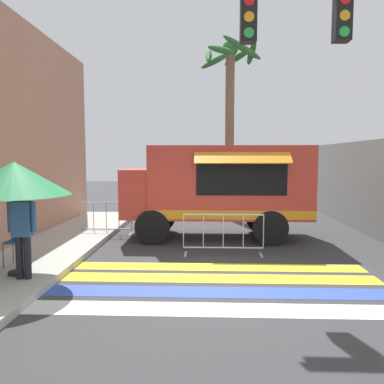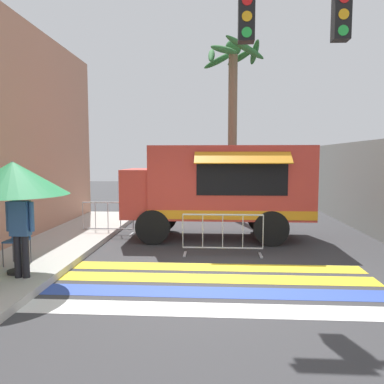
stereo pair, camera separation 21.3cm
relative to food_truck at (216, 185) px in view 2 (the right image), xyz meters
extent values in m
plane|color=#38383A|center=(-0.09, -3.85, -1.58)|extent=(60.00, 60.00, 0.00)
cube|color=white|center=(-0.09, -5.28, -1.57)|extent=(6.40, 0.56, 0.01)
cube|color=#334FB2|center=(-0.09, -4.52, -1.57)|extent=(6.40, 0.56, 0.01)
cube|color=yellow|center=(-0.09, -3.76, -1.57)|extent=(6.40, 0.56, 0.01)
cube|color=yellow|center=(-0.09, -3.00, -1.57)|extent=(6.40, 0.56, 0.01)
cube|color=#D13D33|center=(0.41, 0.01, 0.10)|extent=(4.52, 2.02, 2.04)
cube|color=#D13D33|center=(-1.85, 0.01, -0.23)|extent=(1.60, 1.86, 1.38)
cube|color=#1E232D|center=(-2.60, 0.01, 0.11)|extent=(0.06, 1.61, 0.52)
cube|color=black|center=(0.68, -1.02, 0.25)|extent=(2.39, 0.03, 0.92)
cube|color=orange|center=(0.68, -1.22, 0.79)|extent=(2.49, 0.43, 0.31)
cube|color=orange|center=(0.41, -1.01, -0.74)|extent=(4.52, 0.01, 0.24)
cylinder|color=black|center=(-1.72, -0.92, -1.10)|extent=(0.95, 0.22, 0.95)
cylinder|color=black|center=(-1.72, 0.93, -1.10)|extent=(0.95, 0.22, 0.95)
cylinder|color=black|center=(1.48, -0.92, -1.10)|extent=(0.95, 0.22, 0.95)
cylinder|color=black|center=(1.48, 0.93, -1.10)|extent=(0.95, 0.22, 0.95)
cube|color=black|center=(2.40, -3.21, 3.51)|extent=(0.32, 0.28, 0.90)
cylinder|color=#F2A519|center=(2.40, -3.35, 3.51)|extent=(0.20, 0.02, 0.20)
cylinder|color=green|center=(2.40, -3.35, 3.21)|extent=(0.20, 0.02, 0.20)
cube|color=black|center=(0.57, -3.21, 3.51)|extent=(0.32, 0.28, 0.90)
cylinder|color=red|center=(0.57, -3.35, 3.81)|extent=(0.20, 0.02, 0.20)
cylinder|color=#F2A519|center=(0.57, -3.35, 3.51)|extent=(0.20, 0.02, 0.20)
cylinder|color=green|center=(0.57, -3.35, 3.21)|extent=(0.20, 0.02, 0.20)
cylinder|color=black|center=(-3.84, -4.09, -1.40)|extent=(0.36, 0.36, 0.06)
cylinder|color=#B2B2B7|center=(-3.84, -4.09, -0.36)|extent=(0.04, 0.04, 2.15)
cone|color=#268C4C|center=(-3.84, -4.09, 0.40)|extent=(2.05, 2.05, 0.63)
cylinder|color=#4C4C51|center=(-4.33, -3.72, -1.19)|extent=(0.02, 0.02, 0.49)
cylinder|color=#4C4C51|center=(-3.94, -3.72, -1.19)|extent=(0.02, 0.02, 0.49)
cylinder|color=#4C4C51|center=(-4.33, -3.33, -1.19)|extent=(0.02, 0.02, 0.49)
cylinder|color=#4C4C51|center=(-3.94, -3.33, -1.19)|extent=(0.02, 0.02, 0.49)
cube|color=#2D5999|center=(-4.13, -3.52, -0.93)|extent=(0.41, 0.41, 0.03)
cube|color=#2D5999|center=(-4.13, -3.33, -0.68)|extent=(0.41, 0.03, 0.46)
cylinder|color=black|center=(-3.67, -4.34, -1.04)|extent=(0.13, 0.13, 0.79)
cylinder|color=black|center=(-3.52, -4.34, -1.04)|extent=(0.13, 0.13, 0.79)
cube|color=#33598C|center=(-3.60, -4.34, -0.32)|extent=(0.34, 0.20, 0.64)
cylinder|color=#33598C|center=(-3.82, -4.34, -0.29)|extent=(0.09, 0.09, 0.54)
cylinder|color=#33598C|center=(-3.38, -4.34, -0.29)|extent=(0.09, 0.09, 0.54)
sphere|color=tan|center=(-3.60, -4.34, 0.14)|extent=(0.22, 0.22, 0.22)
cylinder|color=#B7BABF|center=(0.16, -1.99, -0.58)|extent=(1.93, 0.04, 0.04)
cylinder|color=#B7BABF|center=(0.16, -1.99, -1.39)|extent=(1.93, 0.04, 0.04)
cylinder|color=#B7BABF|center=(-0.81, -1.99, -0.99)|extent=(0.02, 0.02, 0.81)
cylinder|color=#B7BABF|center=(-0.32, -1.99, -0.99)|extent=(0.02, 0.02, 0.81)
cylinder|color=#B7BABF|center=(0.16, -1.99, -0.99)|extent=(0.02, 0.02, 0.81)
cylinder|color=#B7BABF|center=(0.64, -1.99, -0.99)|extent=(0.02, 0.02, 0.81)
cylinder|color=#B7BABF|center=(1.13, -1.99, -0.99)|extent=(0.02, 0.02, 0.81)
cube|color=#B7BABF|center=(-0.76, -1.99, -1.56)|extent=(0.06, 0.44, 0.03)
cube|color=#B7BABF|center=(1.08, -1.99, -1.56)|extent=(0.06, 0.44, 0.03)
cylinder|color=#B7BABF|center=(-3.31, 0.28, -0.58)|extent=(1.57, 0.04, 0.04)
cylinder|color=#B7BABF|center=(-3.31, 0.28, -1.39)|extent=(1.57, 0.04, 0.04)
cylinder|color=#B7BABF|center=(-4.09, 0.28, -0.99)|extent=(0.02, 0.02, 0.81)
cylinder|color=#B7BABF|center=(-3.70, 0.28, -0.99)|extent=(0.02, 0.02, 0.81)
cylinder|color=#B7BABF|center=(-3.31, 0.28, -0.99)|extent=(0.02, 0.02, 0.81)
cylinder|color=#B7BABF|center=(-2.92, 0.28, -0.99)|extent=(0.02, 0.02, 0.81)
cylinder|color=#B7BABF|center=(-2.53, 0.28, -0.99)|extent=(0.02, 0.02, 0.81)
cube|color=#B7BABF|center=(-4.04, 0.28, -1.56)|extent=(0.06, 0.44, 0.03)
cube|color=#B7BABF|center=(-2.58, 0.28, -1.56)|extent=(0.06, 0.44, 0.03)
cylinder|color=#7A664C|center=(0.63, 3.53, 1.57)|extent=(0.34, 0.34, 6.29)
sphere|color=#2D6B33|center=(0.63, 3.53, 4.87)|extent=(0.60, 0.60, 0.60)
ellipsoid|color=#2D6B33|center=(1.43, 3.56, 4.70)|extent=(0.31, 1.60, 0.71)
ellipsoid|color=#2D6B33|center=(0.94, 4.05, 4.67)|extent=(1.16, 0.83, 0.67)
ellipsoid|color=#2D6B33|center=(0.14, 4.21, 4.61)|extent=(1.43, 1.13, 1.03)
ellipsoid|color=#2D6B33|center=(-0.18, 3.54, 4.62)|extent=(0.27, 1.54, 0.99)
ellipsoid|color=#2D6B33|center=(0.26, 3.03, 4.68)|extent=(1.14, 0.94, 0.65)
ellipsoid|color=#2D6B33|center=(1.01, 2.78, 4.67)|extent=(1.58, 0.97, 0.84)
camera|label=1|loc=(-0.26, -10.92, 0.79)|focal=35.00mm
camera|label=2|loc=(-0.05, -10.91, 0.79)|focal=35.00mm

